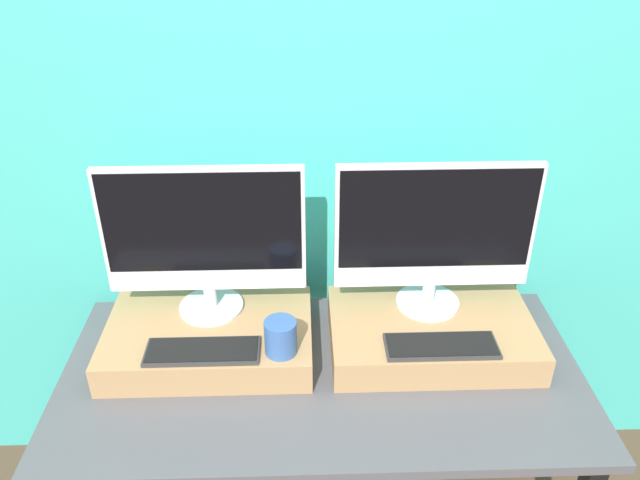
{
  "coord_description": "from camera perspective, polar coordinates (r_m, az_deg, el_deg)",
  "views": [
    {
      "loc": [
        -0.05,
        -1.03,
        2.0
      ],
      "look_at": [
        0.0,
        0.56,
        1.08
      ],
      "focal_mm": 35.0,
      "sensor_mm": 36.0,
      "label": 1
    }
  ],
  "objects": [
    {
      "name": "keyboard_right",
      "position": [
        1.84,
        11.03,
        -9.48
      ],
      "size": [
        0.32,
        0.12,
        0.01
      ],
      "color": "#2D2D2D",
      "rests_on": "wooden_riser_right"
    },
    {
      "name": "wall_back",
      "position": [
        1.98,
        -0.25,
        9.22
      ],
      "size": [
        8.0,
        0.04,
        2.6
      ],
      "color": "teal",
      "rests_on": "ground_plane"
    },
    {
      "name": "monitor_left",
      "position": [
        1.85,
        -10.56,
        0.27
      ],
      "size": [
        0.59,
        0.2,
        0.48
      ],
      "color": "silver",
      "rests_on": "wooden_riser_left"
    },
    {
      "name": "keyboard_left",
      "position": [
        1.82,
        -10.69,
        -9.94
      ],
      "size": [
        0.32,
        0.12,
        0.01
      ],
      "color": "#2D2D2D",
      "rests_on": "wooden_riser_left"
    },
    {
      "name": "workbench",
      "position": [
        1.94,
        0.19,
        -13.61
      ],
      "size": [
        1.54,
        0.75,
        0.74
      ],
      "color": "#47474C",
      "rests_on": "ground_plane"
    },
    {
      "name": "mug",
      "position": [
        1.77,
        -3.62,
        -8.84
      ],
      "size": [
        0.09,
        0.09,
        0.1
      ],
      "color": "#335693",
      "rests_on": "wooden_riser_left"
    },
    {
      "name": "wooden_riser_left",
      "position": [
        1.95,
        -10.05,
        -8.82
      ],
      "size": [
        0.62,
        0.39,
        0.1
      ],
      "color": "#99754C",
      "rests_on": "workbench"
    },
    {
      "name": "monitor_right",
      "position": [
        1.87,
        10.45,
        0.61
      ],
      "size": [
        0.59,
        0.2,
        0.48
      ],
      "color": "silver",
      "rests_on": "wooden_riser_right"
    },
    {
      "name": "wooden_riser_right",
      "position": [
        1.97,
        10.12,
        -8.41
      ],
      "size": [
        0.62,
        0.39,
        0.1
      ],
      "color": "#99754C",
      "rests_on": "workbench"
    }
  ]
}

